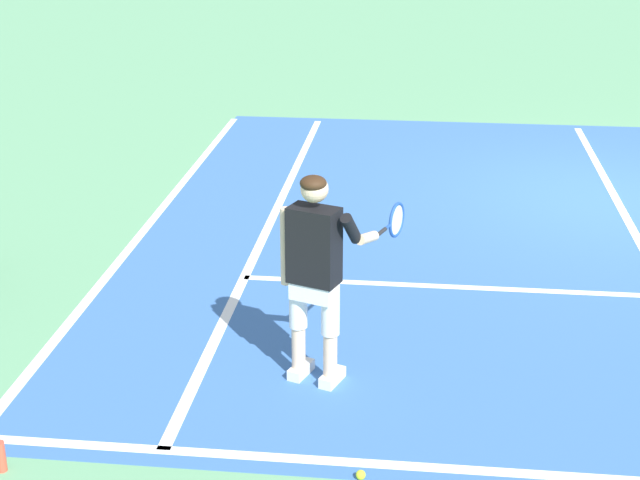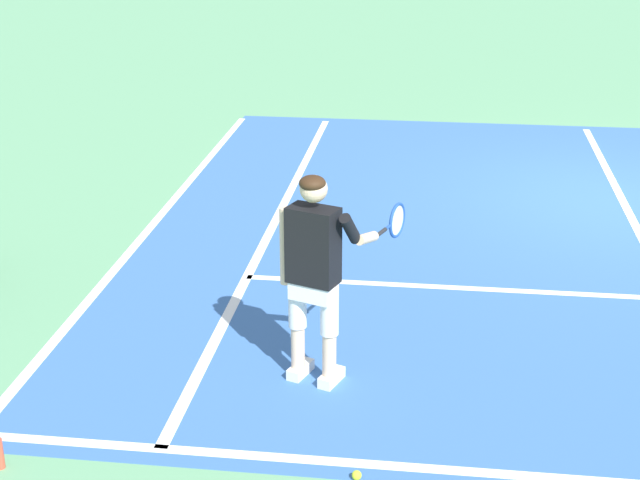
{
  "view_description": "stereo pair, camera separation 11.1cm",
  "coord_description": "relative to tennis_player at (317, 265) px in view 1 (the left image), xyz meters",
  "views": [
    {
      "loc": [
        -2.37,
        -11.51,
        3.8
      ],
      "look_at": [
        -3.18,
        -4.45,
        1.05
      ],
      "focal_mm": 53.75,
      "sensor_mm": 36.0,
      "label": 1
    },
    {
      "loc": [
        -2.26,
        -11.49,
        3.8
      ],
      "look_at": [
        -3.18,
        -4.45,
        1.05
      ],
      "focal_mm": 53.75,
      "sensor_mm": 36.0,
      "label": 2
    }
  ],
  "objects": [
    {
      "name": "tennis_player",
      "position": [
        0.0,
        0.0,
        0.0
      ],
      "size": [
        0.93,
        1.0,
        1.71
      ],
      "color": "white",
      "rests_on": "ground"
    },
    {
      "name": "line_doubles_left",
      "position": [
        -2.33,
        3.62,
        -0.99
      ],
      "size": [
        0.1,
        9.47,
        0.01
      ],
      "primitive_type": "cube",
      "color": "white",
      "rests_on": "ground"
    },
    {
      "name": "tennis_ball_by_baseline",
      "position": [
        0.45,
        -1.3,
        -0.96
      ],
      "size": [
        0.07,
        0.07,
        0.07
      ],
      "primitive_type": "sphere",
      "color": "#CCE02D",
      "rests_on": "ground"
    },
    {
      "name": "water_bottle",
      "position": [
        -1.97,
        -1.47,
        -0.88
      ],
      "size": [
        0.07,
        0.07,
        0.22
      ],
      "primitive_type": "cylinder",
      "color": "#E04C38",
      "rests_on": "ground"
    },
    {
      "name": "court_inner_surface",
      "position": [
        3.16,
        3.62,
        -0.99
      ],
      "size": [
        10.98,
        9.87,
        0.0
      ],
      "primitive_type": "cube",
      "color": "#3866A8",
      "rests_on": "ground"
    },
    {
      "name": "line_singles_left",
      "position": [
        -0.96,
        3.62,
        -0.99
      ],
      "size": [
        0.1,
        9.47,
        0.01
      ],
      "primitive_type": "cube",
      "color": "white",
      "rests_on": "ground"
    },
    {
      "name": "line_centre_service",
      "position": [
        3.16,
        5.15,
        -0.99
      ],
      "size": [
        0.1,
        6.4,
        0.01
      ],
      "primitive_type": "cube",
      "color": "white",
      "rests_on": "ground"
    },
    {
      "name": "ground_plane",
      "position": [
        3.16,
        4.83,
        -0.99
      ],
      "size": [
        80.0,
        80.0,
        0.0
      ],
      "primitive_type": "plane",
      "color": "#609E70"
    }
  ]
}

